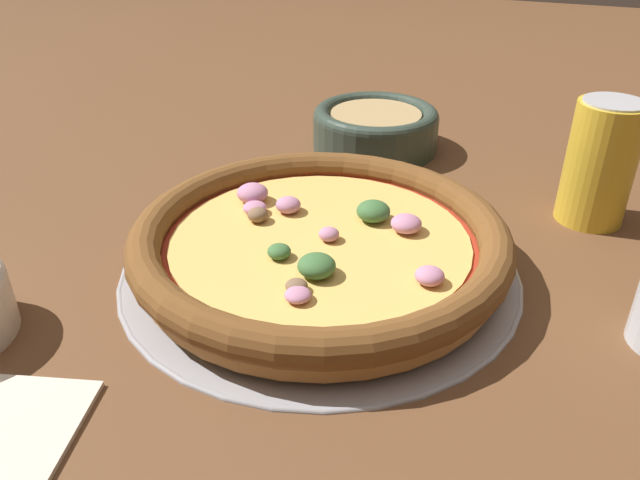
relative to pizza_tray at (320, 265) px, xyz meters
name	(u,v)px	position (x,y,z in m)	size (l,w,h in m)	color
ground_plane	(320,268)	(0.00, 0.00, 0.00)	(3.00, 3.00, 0.00)	brown
pizza_tray	(320,265)	(0.00, 0.00, 0.00)	(0.35, 0.35, 0.01)	#9E9EA3
pizza	(320,241)	(0.00, 0.00, 0.02)	(0.33, 0.33, 0.04)	#BC7F42
bowl_near	(375,127)	(-0.04, 0.29, 0.03)	(0.16, 0.16, 0.05)	#334238
beverage_can	(600,163)	(0.22, 0.19, 0.06)	(0.07, 0.07, 0.12)	gold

